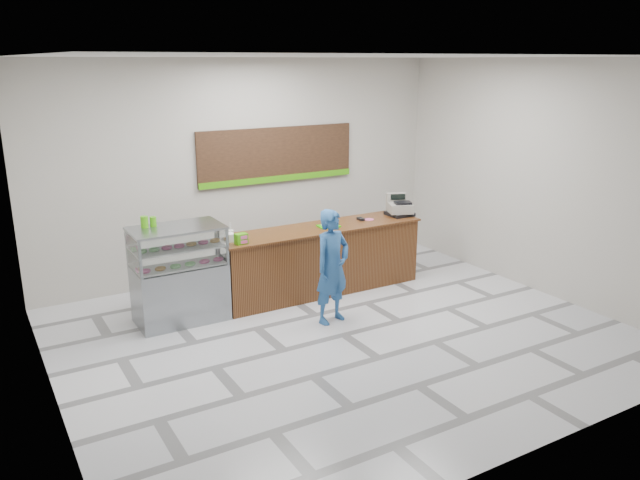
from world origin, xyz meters
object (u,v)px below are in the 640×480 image
customer (332,267)px  serving_tray (329,226)px  sales_counter (320,259)px  cash_register (399,207)px  display_case (179,274)px

customer → serving_tray: bearing=47.0°
serving_tray → customer: customer is taller
sales_counter → cash_register: size_ratio=6.55×
display_case → customer: bearing=-31.1°
display_case → serving_tray: (2.35, -0.04, 0.36)m
sales_counter → customer: customer is taller
sales_counter → cash_register: (1.48, -0.01, 0.65)m
cash_register → serving_tray: (-1.36, -0.03, -0.12)m
display_case → serving_tray: bearing=-0.9°
sales_counter → serving_tray: bearing=-16.8°
display_case → customer: size_ratio=0.85×
cash_register → customer: (-1.93, -1.07, -0.38)m
display_case → serving_tray: display_case is taller
customer → display_case: bearing=134.7°
display_case → customer: 2.08m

